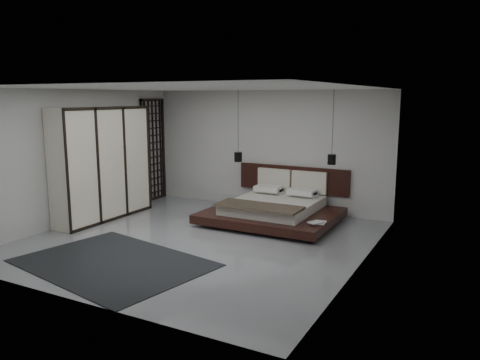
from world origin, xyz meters
The scene contains 14 objects.
floor centered at (0.00, 0.00, 0.00)m, with size 6.00×6.00×0.00m, color gray.
ceiling centered at (0.00, 0.00, 2.80)m, with size 6.00×6.00×0.00m, color white.
wall_back centered at (0.00, 3.00, 1.40)m, with size 6.00×6.00×0.00m, color silver.
wall_front centered at (0.00, -3.00, 1.40)m, with size 6.00×6.00×0.00m, color silver.
wall_left centered at (-3.00, 0.00, 1.40)m, with size 6.00×6.00×0.00m, color silver.
wall_right centered at (3.00, 0.00, 1.40)m, with size 6.00×6.00×0.00m, color silver.
lattice_screen centered at (-2.95, 2.45, 1.30)m, with size 0.05×0.90×2.60m, color black.
bed centered at (0.70, 1.91, 0.28)m, with size 2.69×2.35×1.06m.
book_lower centered at (1.80, 1.27, 0.26)m, with size 0.23×0.31×0.03m, color #99724C.
book_upper centered at (1.79, 1.24, 0.29)m, with size 0.21×0.28×0.02m, color #99724C.
pendant_left centered at (-0.40, 2.33, 1.29)m, with size 0.18×0.18×1.63m.
pendant_right centered at (1.80, 2.33, 1.37)m, with size 0.17×0.17×1.54m.
wardrobe centered at (-2.70, 0.37, 1.22)m, with size 0.59×2.49×2.44m.
rug centered at (-0.53, -1.70, 0.01)m, with size 2.98×2.13×0.01m, color black.
Camera 1 is at (4.64, -7.09, 2.64)m, focal length 35.00 mm.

